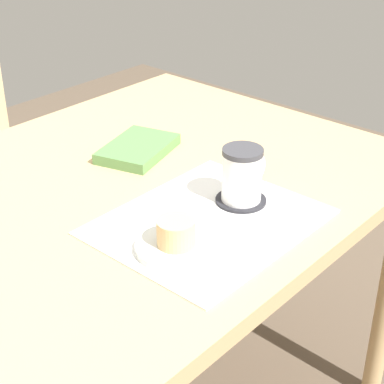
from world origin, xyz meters
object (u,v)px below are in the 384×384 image
(pastry_plate, at_px, (176,247))
(dining_table, at_px, (122,221))
(coffee_mug, at_px, (243,174))
(pastry, at_px, (176,232))
(small_book, at_px, (138,149))

(pastry_plate, bearing_deg, dining_table, 69.17)
(coffee_mug, bearing_deg, pastry, -174.47)
(small_book, bearing_deg, dining_table, -163.64)
(small_book, bearing_deg, pastry, -141.56)
(dining_table, height_order, pastry_plate, pastry_plate)
(coffee_mug, distance_m, small_book, 0.31)
(dining_table, relative_size, pastry_plate, 8.38)
(coffee_mug, xyz_separation_m, small_book, (0.02, 0.31, -0.05))
(dining_table, xyz_separation_m, small_book, (0.14, 0.09, 0.09))
(dining_table, distance_m, coffee_mug, 0.28)
(pastry, relative_size, small_book, 0.37)
(pastry_plate, bearing_deg, coffee_mug, 5.53)
(dining_table, xyz_separation_m, pastry_plate, (-0.09, -0.24, 0.08))
(pastry_plate, relative_size, small_book, 0.78)
(pastry_plate, distance_m, pastry, 0.03)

